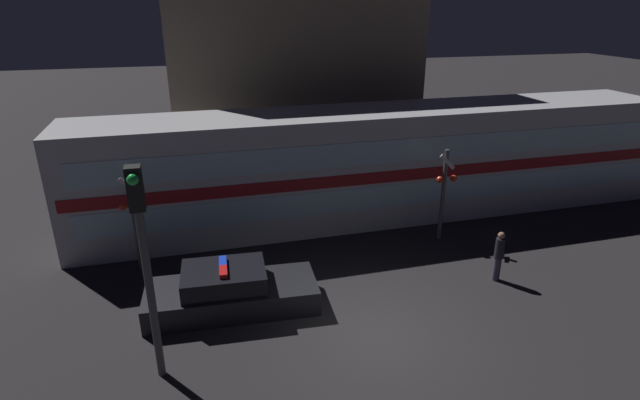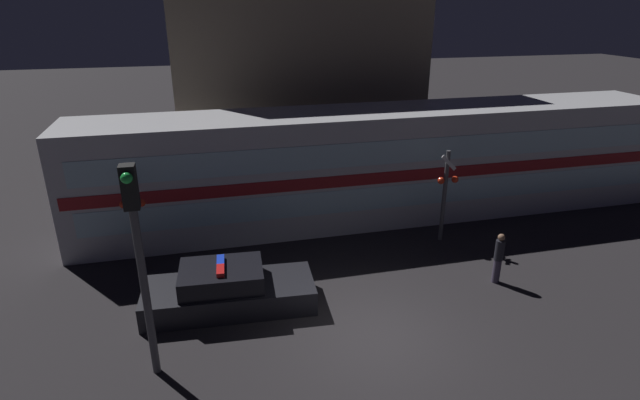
% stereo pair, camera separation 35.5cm
% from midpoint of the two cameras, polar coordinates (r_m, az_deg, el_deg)
% --- Properties ---
extents(ground_plane, '(120.00, 120.00, 0.00)m').
position_cam_midpoint_polar(ground_plane, '(12.95, 7.11, -15.31)').
color(ground_plane, '#262326').
extents(train, '(22.54, 3.05, 4.13)m').
position_cam_midpoint_polar(train, '(19.09, 7.95, 4.13)').
color(train, silver).
rests_on(train, ground_plane).
extents(police_car, '(4.66, 2.07, 1.34)m').
position_cam_midpoint_polar(police_car, '(13.89, -9.76, -10.17)').
color(police_car, black).
rests_on(police_car, ground_plane).
extents(pedestrian, '(0.26, 0.26, 1.57)m').
position_cam_midpoint_polar(pedestrian, '(15.62, 20.34, -6.21)').
color(pedestrian, '#3F384C').
rests_on(pedestrian, ground_plane).
extents(crossing_signal_near, '(0.75, 0.33, 3.23)m').
position_cam_midpoint_polar(crossing_signal_near, '(17.37, 14.70, 0.97)').
color(crossing_signal_near, '#4C4C51').
rests_on(crossing_signal_near, ground_plane).
extents(crossing_signal_far, '(0.75, 0.33, 3.19)m').
position_cam_midpoint_polar(crossing_signal_far, '(15.87, -19.82, -1.71)').
color(crossing_signal_far, '#4C4C51').
rests_on(crossing_signal_far, ground_plane).
extents(traffic_light_corner, '(0.30, 0.46, 4.88)m').
position_cam_midpoint_polar(traffic_light_corner, '(10.75, -19.11, -5.40)').
color(traffic_light_corner, '#4C4C51').
rests_on(traffic_light_corner, ground_plane).
extents(building_left, '(11.01, 6.80, 10.62)m').
position_cam_midpoint_polar(building_left, '(24.69, -2.70, 16.00)').
color(building_left, '#726656').
rests_on(building_left, ground_plane).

